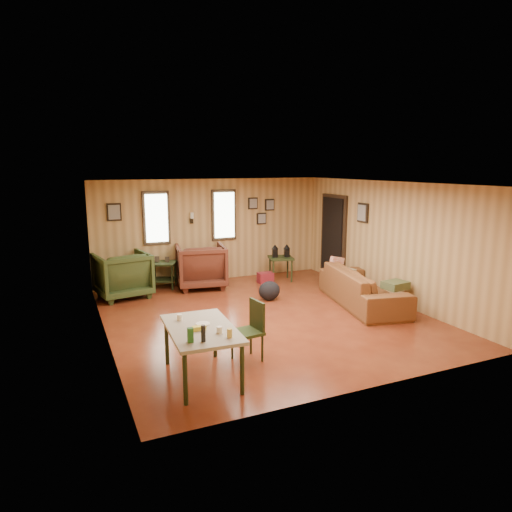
{
  "coord_description": "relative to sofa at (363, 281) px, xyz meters",
  "views": [
    {
      "loc": [
        -3.35,
        -7.2,
        2.71
      ],
      "look_at": [
        0.0,
        0.4,
        1.05
      ],
      "focal_mm": 32.0,
      "sensor_mm": 36.0,
      "label": 1
    }
  ],
  "objects": [
    {
      "name": "end_table",
      "position": [
        -3.31,
        2.85,
        -0.07
      ],
      "size": [
        0.73,
        0.7,
        0.72
      ],
      "rotation": [
        0.0,
        0.0,
        -0.42
      ],
      "color": "#253316",
      "rests_on": "ground"
    },
    {
      "name": "side_table",
      "position": [
        -0.6,
        2.38,
        0.13
      ],
      "size": [
        0.67,
        0.67,
        0.88
      ],
      "rotation": [
        0.0,
        0.0,
        -0.26
      ],
      "color": "#253316",
      "rests_on": "ground"
    },
    {
      "name": "dining_chair",
      "position": [
        -3.02,
        -1.49,
        0.01
      ],
      "size": [
        0.43,
        0.43,
        0.85
      ],
      "rotation": [
        0.0,
        0.0,
        0.13
      ],
      "color": "#2F401D",
      "rests_on": "ground"
    },
    {
      "name": "sofa_pillows",
      "position": [
        0.24,
        0.21,
        0.04
      ],
      "size": [
        0.68,
        1.9,
        0.39
      ],
      "rotation": [
        0.0,
        0.0,
        0.13
      ],
      "color": "#4B552F",
      "rests_on": "sofa"
    },
    {
      "name": "recliner_brown",
      "position": [
        -2.52,
        2.54,
        0.07
      ],
      "size": [
        1.19,
        1.14,
        1.08
      ],
      "primitive_type": "imported",
      "rotation": [
        0.0,
        0.0,
        2.98
      ],
      "color": "#4F2417",
      "rests_on": "ground"
    },
    {
      "name": "room",
      "position": [
        -1.89,
        0.4,
        0.73
      ],
      "size": [
        5.54,
        6.04,
        2.44
      ],
      "color": "brown",
      "rests_on": "ground"
    },
    {
      "name": "backpack",
      "position": [
        -1.54,
        1.02,
        -0.27
      ],
      "size": [
        0.55,
        0.49,
        0.39
      ],
      "rotation": [
        0.0,
        0.0,
        0.41
      ],
      "color": "black",
      "rests_on": "ground"
    },
    {
      "name": "sofa",
      "position": [
        0.0,
        0.0,
        0.0
      ],
      "size": [
        1.19,
        2.5,
        0.94
      ],
      "primitive_type": "imported",
      "rotation": [
        0.0,
        0.0,
        1.36
      ],
      "color": "brown",
      "rests_on": "ground"
    },
    {
      "name": "dining_table",
      "position": [
        -3.84,
        -1.79,
        0.16
      ],
      "size": [
        0.88,
        1.39,
        0.89
      ],
      "rotation": [
        0.0,
        0.0,
        -0.05
      ],
      "color": "#9B9682",
      "rests_on": "ground"
    },
    {
      "name": "cooler",
      "position": [
        -1.03,
        2.31,
        -0.35
      ],
      "size": [
        0.35,
        0.25,
        0.25
      ],
      "rotation": [
        0.0,
        0.0,
        -0.02
      ],
      "color": "maroon",
      "rests_on": "ground"
    },
    {
      "name": "recliner_green",
      "position": [
        -4.24,
        2.45,
        0.05
      ],
      "size": [
        1.17,
        1.11,
        1.04
      ],
      "primitive_type": "imported",
      "rotation": [
        0.0,
        0.0,
        -2.96
      ],
      "color": "#2F401D",
      "rests_on": "ground"
    }
  ]
}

